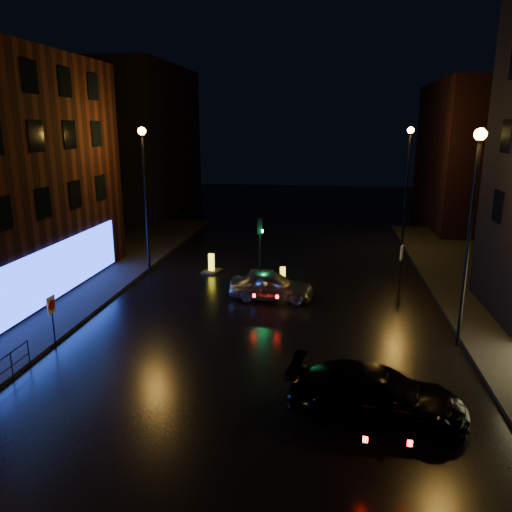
% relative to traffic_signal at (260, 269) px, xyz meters
% --- Properties ---
extents(ground, '(120.00, 120.00, 0.00)m').
position_rel_traffic_signal_xyz_m(ground, '(1.20, -14.00, -0.50)').
color(ground, black).
rests_on(ground, ground).
extents(building_far_left, '(8.00, 16.00, 14.00)m').
position_rel_traffic_signal_xyz_m(building_far_left, '(-14.80, 21.00, 6.50)').
color(building_far_left, black).
rests_on(building_far_left, ground).
extents(building_far_right, '(8.00, 14.00, 12.00)m').
position_rel_traffic_signal_xyz_m(building_far_right, '(16.20, 18.00, 5.50)').
color(building_far_right, black).
rests_on(building_far_right, ground).
extents(street_lamp_lfar, '(0.44, 0.44, 8.37)m').
position_rel_traffic_signal_xyz_m(street_lamp_lfar, '(-6.60, -0.00, 5.06)').
color(street_lamp_lfar, black).
rests_on(street_lamp_lfar, ground).
extents(street_lamp_rnear, '(0.44, 0.44, 8.37)m').
position_rel_traffic_signal_xyz_m(street_lamp_rnear, '(9.00, -8.00, 5.06)').
color(street_lamp_rnear, black).
rests_on(street_lamp_rnear, ground).
extents(street_lamp_rfar, '(0.44, 0.44, 8.37)m').
position_rel_traffic_signal_xyz_m(street_lamp_rfar, '(9.00, 8.00, 5.06)').
color(street_lamp_rfar, black).
rests_on(street_lamp_rfar, ground).
extents(traffic_signal, '(1.40, 2.40, 3.45)m').
position_rel_traffic_signal_xyz_m(traffic_signal, '(0.00, 0.00, 0.00)').
color(traffic_signal, black).
rests_on(traffic_signal, ground).
extents(silver_hatchback, '(4.24, 1.89, 1.42)m').
position_rel_traffic_signal_xyz_m(silver_hatchback, '(1.09, -3.59, 0.21)').
color(silver_hatchback, '#A3A7AB').
rests_on(silver_hatchback, ground).
extents(dark_sedan, '(5.46, 2.82, 1.52)m').
position_rel_traffic_signal_xyz_m(dark_sedan, '(5.34, -13.57, 0.26)').
color(dark_sedan, black).
rests_on(dark_sedan, ground).
extents(bollard_near, '(1.07, 1.32, 1.00)m').
position_rel_traffic_signal_xyz_m(bollard_near, '(1.42, -1.19, -0.28)').
color(bollard_near, black).
rests_on(bollard_near, ground).
extents(bollard_far, '(1.12, 1.45, 1.13)m').
position_rel_traffic_signal_xyz_m(bollard_far, '(-2.98, 0.60, -0.25)').
color(bollard_far, black).
rests_on(bollard_far, ground).
extents(road_sign_left, '(0.07, 0.51, 2.10)m').
position_rel_traffic_signal_xyz_m(road_sign_left, '(-6.70, -10.42, 1.07)').
color(road_sign_left, black).
rests_on(road_sign_left, ground).
extents(road_sign_right, '(0.23, 0.54, 2.30)m').
position_rel_traffic_signal_xyz_m(road_sign_right, '(7.70, -0.70, 1.22)').
color(road_sign_right, black).
rests_on(road_sign_right, ground).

